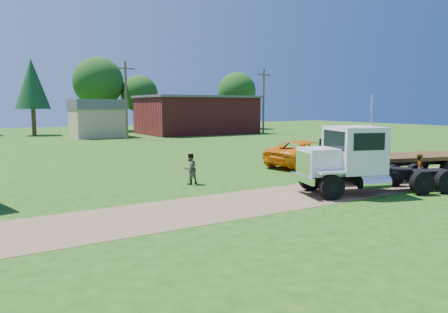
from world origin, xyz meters
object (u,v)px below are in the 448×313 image
flatbed_trailer (392,161)px  spectator_a (420,171)px  white_semi_tractor (356,160)px  orange_pickup (308,153)px

flatbed_trailer → spectator_a: (-0.99, -2.38, -0.17)m
white_semi_tractor → flatbed_trailer: bearing=37.8°
flatbed_trailer → spectator_a: bearing=-96.5°
spectator_a → white_semi_tractor: bearing=139.6°
orange_pickup → flatbed_trailer: (0.67, -5.96, 0.12)m
white_semi_tractor → flatbed_trailer: (4.86, 1.73, -0.57)m
white_semi_tractor → orange_pickup: white_semi_tractor is taller
orange_pickup → flatbed_trailer: flatbed_trailer is taller
flatbed_trailer → orange_pickup: bearing=112.5°
white_semi_tractor → spectator_a: white_semi_tractor is taller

